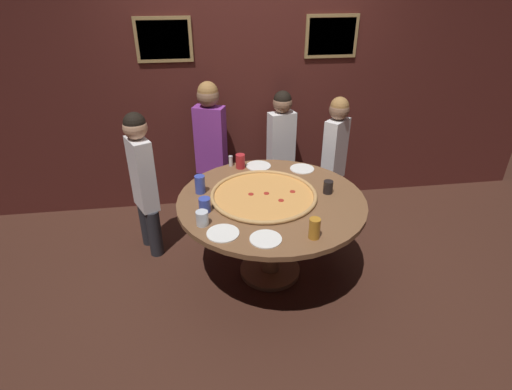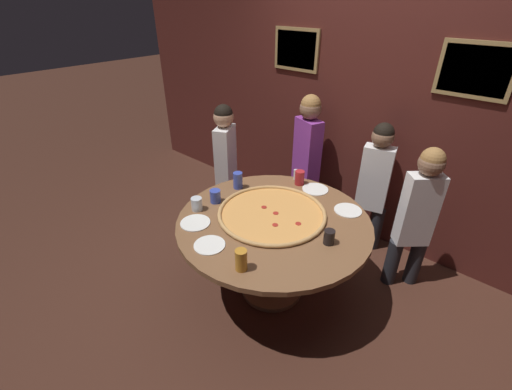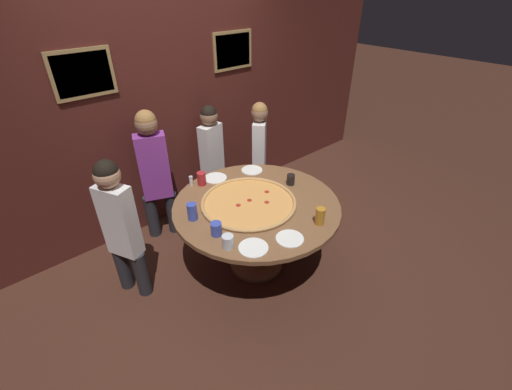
% 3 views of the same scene
% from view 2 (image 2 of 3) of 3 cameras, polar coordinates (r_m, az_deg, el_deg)
% --- Properties ---
extents(ground_plane, '(24.00, 24.00, 0.00)m').
position_cam_2_polar(ground_plane, '(3.11, 2.60, -15.38)').
color(ground_plane, '#422319').
extents(back_wall, '(6.40, 0.08, 2.60)m').
position_cam_2_polar(back_wall, '(3.45, 17.81, 13.58)').
color(back_wall, '#4C1E19').
rests_on(back_wall, ground_plane).
extents(dining_table, '(1.49, 1.49, 0.74)m').
position_cam_2_polar(dining_table, '(2.71, 2.90, -6.55)').
color(dining_table, brown).
rests_on(dining_table, ground_plane).
extents(giant_pizza, '(0.85, 0.85, 0.03)m').
position_cam_2_polar(giant_pizza, '(2.68, 2.66, -3.02)').
color(giant_pizza, '#E0994C').
rests_on(giant_pizza, dining_table).
extents(drink_cup_near_right, '(0.08, 0.08, 0.13)m').
position_cam_2_polar(drink_cup_near_right, '(3.10, 7.28, 2.88)').
color(drink_cup_near_right, '#B22328').
rests_on(drink_cup_near_right, dining_table).
extents(drink_cup_far_left, '(0.09, 0.09, 0.11)m').
position_cam_2_polar(drink_cup_far_left, '(2.83, -6.79, -0.20)').
color(drink_cup_far_left, '#384CB7').
rests_on(drink_cup_far_left, dining_table).
extents(drink_cup_centre_back, '(0.08, 0.08, 0.15)m').
position_cam_2_polar(drink_cup_centre_back, '(2.15, -2.49, -10.77)').
color(drink_cup_centre_back, '#BC7A23').
rests_on(drink_cup_centre_back, dining_table).
extents(drink_cup_front_edge, '(0.08, 0.08, 0.11)m').
position_cam_2_polar(drink_cup_front_edge, '(2.41, 12.09, -6.86)').
color(drink_cup_front_edge, black).
rests_on(drink_cup_front_edge, dining_table).
extents(drink_cup_far_right, '(0.08, 0.08, 0.15)m').
position_cam_2_polar(drink_cup_far_right, '(3.01, -3.05, 2.45)').
color(drink_cup_far_right, '#384CB7').
rests_on(drink_cup_far_right, dining_table).
extents(drink_cup_beside_pizza, '(0.09, 0.09, 0.11)m').
position_cam_2_polar(drink_cup_beside_pizza, '(2.75, -9.84, -1.48)').
color(drink_cup_beside_pizza, silver).
rests_on(drink_cup_beside_pizza, dining_table).
extents(white_plate_left_side, '(0.22, 0.22, 0.01)m').
position_cam_2_polar(white_plate_left_side, '(2.82, 15.07, -2.48)').
color(white_plate_left_side, white).
rests_on(white_plate_left_side, dining_table).
extents(white_plate_right_side, '(0.22, 0.22, 0.01)m').
position_cam_2_polar(white_plate_right_side, '(2.39, -7.75, -8.27)').
color(white_plate_right_side, white).
rests_on(white_plate_right_side, dining_table).
extents(white_plate_near_front, '(0.23, 0.23, 0.01)m').
position_cam_2_polar(white_plate_near_front, '(3.06, 9.85, 0.96)').
color(white_plate_near_front, white).
rests_on(white_plate_near_front, dining_table).
extents(white_plate_far_back, '(0.23, 0.23, 0.01)m').
position_cam_2_polar(white_plate_far_back, '(2.62, -10.08, -4.58)').
color(white_plate_far_back, white).
rests_on(white_plate_far_back, dining_table).
extents(condiment_shaker, '(0.04, 0.04, 0.10)m').
position_cam_2_polar(condiment_shaker, '(3.19, 6.61, 3.43)').
color(condiment_shaker, silver).
rests_on(condiment_shaker, dining_table).
extents(diner_far_right, '(0.37, 0.25, 1.41)m').
position_cam_2_polar(diner_far_right, '(3.58, 8.46, 6.71)').
color(diner_far_right, '#232328').
rests_on(diner_far_right, ground_plane).
extents(diner_far_left, '(0.31, 0.30, 1.28)m').
position_cam_2_polar(diner_far_left, '(3.01, 25.30, -2.71)').
color(diner_far_left, '#232328').
rests_on(diner_far_left, ground_plane).
extents(diner_centre_back, '(0.34, 0.21, 1.29)m').
position_cam_2_polar(diner_centre_back, '(3.36, 19.09, 2.21)').
color(diner_centre_back, '#232328').
rests_on(diner_centre_back, ground_plane).
extents(diner_side_left, '(0.25, 0.35, 1.33)m').
position_cam_2_polar(diner_side_left, '(3.56, -5.08, 5.88)').
color(diner_side_left, '#232328').
rests_on(diner_side_left, ground_plane).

